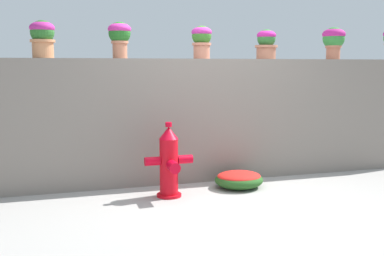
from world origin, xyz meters
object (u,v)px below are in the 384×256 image
at_px(flower_bush_left, 239,179).
at_px(potted_plant_3, 202,39).
at_px(potted_plant_5, 334,39).
at_px(potted_plant_4, 266,43).
at_px(fire_hydrant, 169,163).
at_px(potted_plant_1, 42,36).
at_px(potted_plant_2, 120,35).

bearing_deg(flower_bush_left, potted_plant_3, 119.58).
bearing_deg(potted_plant_5, flower_bush_left, -160.40).
relative_size(potted_plant_4, potted_plant_5, 0.88).
height_order(potted_plant_4, fire_hydrant, potted_plant_4).
xyz_separation_m(potted_plant_3, fire_hydrant, (-0.59, -0.67, -1.41)).
distance_m(potted_plant_1, potted_plant_2, 0.88).
relative_size(potted_plant_1, flower_bush_left, 0.72).
bearing_deg(fire_hydrant, potted_plant_3, 48.47).
xyz_separation_m(potted_plant_5, fire_hydrant, (-2.52, -0.71, -1.44)).
height_order(potted_plant_1, flower_bush_left, potted_plant_1).
xyz_separation_m(potted_plant_2, potted_plant_3, (1.02, -0.04, -0.03)).
xyz_separation_m(potted_plant_1, flower_bush_left, (2.20, -0.53, -1.69)).
height_order(potted_plant_2, fire_hydrant, potted_plant_2).
distance_m(potted_plant_3, potted_plant_4, 0.91).
bearing_deg(fire_hydrant, potted_plant_1, 152.95).
distance_m(potted_plant_2, fire_hydrant, 1.66).
bearing_deg(potted_plant_2, potted_plant_1, -176.99).
bearing_deg(fire_hydrant, potted_plant_5, 15.72).
height_order(potted_plant_4, flower_bush_left, potted_plant_4).
height_order(potted_plant_1, fire_hydrant, potted_plant_1).
xyz_separation_m(potted_plant_2, potted_plant_4, (1.93, -0.00, -0.06)).
relative_size(potted_plant_2, potted_plant_5, 0.99).
distance_m(potted_plant_3, fire_hydrant, 1.67).
relative_size(potted_plant_2, flower_bush_left, 0.73).
bearing_deg(potted_plant_4, flower_bush_left, -136.41).
bearing_deg(potted_plant_1, fire_hydrant, -27.05).
bearing_deg(potted_plant_1, potted_plant_4, 0.86).
relative_size(potted_plant_4, flower_bush_left, 0.66).
distance_m(potted_plant_5, flower_bush_left, 2.43).
distance_m(potted_plant_5, fire_hydrant, 2.99).
relative_size(potted_plant_5, fire_hydrant, 0.52).
bearing_deg(potted_plant_2, flower_bush_left, -23.61).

